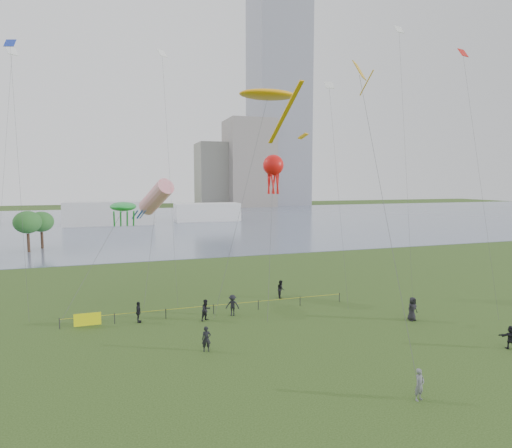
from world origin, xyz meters
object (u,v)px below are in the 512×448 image
object	(u,v)px
kite_flyer	(419,384)
kite_stingray	(268,95)
kite_octopus	(273,166)
fence	(139,315)

from	to	relation	value
kite_flyer	kite_stingray	distance (m)	27.18
kite_stingray	kite_flyer	bearing A→B (deg)	-107.20
kite_stingray	kite_octopus	xyz separation A→B (m)	(1.70, 3.11, -6.27)
kite_flyer	kite_octopus	world-z (taller)	kite_octopus
fence	kite_octopus	size ratio (longest dim) A/B	1.73
fence	kite_stingray	distance (m)	22.19
fence	kite_stingray	world-z (taller)	kite_stingray
kite_stingray	kite_octopus	world-z (taller)	kite_stingray
kite_flyer	kite_octopus	size ratio (longest dim) A/B	0.12
fence	kite_flyer	world-z (taller)	kite_flyer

